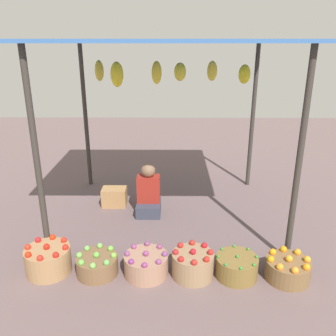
% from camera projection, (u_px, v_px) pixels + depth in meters
% --- Properties ---
extents(ground_plane, '(14.00, 14.00, 0.00)m').
position_uv_depth(ground_plane, '(168.00, 213.00, 5.35)').
color(ground_plane, '#695555').
extents(market_stall_structure, '(3.16, 2.62, 2.49)m').
position_uv_depth(market_stall_structure, '(168.00, 55.00, 4.58)').
color(market_stall_structure, '#38332D').
rests_on(market_stall_structure, ground).
extents(vendor_person, '(0.36, 0.44, 0.78)m').
position_uv_depth(vendor_person, '(149.00, 194.00, 5.30)').
color(vendor_person, '#373B4C').
rests_on(vendor_person, ground).
extents(basket_red_tomatoes, '(0.50, 0.50, 0.36)m').
position_uv_depth(basket_red_tomatoes, '(48.00, 259.00, 3.97)').
color(basket_red_tomatoes, '#A67D52').
rests_on(basket_red_tomatoes, ground).
extents(basket_green_apples, '(0.47, 0.47, 0.27)m').
position_uv_depth(basket_green_apples, '(97.00, 264.00, 3.95)').
color(basket_green_apples, brown).
rests_on(basket_green_apples, ground).
extents(basket_purple_onions, '(0.49, 0.49, 0.30)m').
position_uv_depth(basket_purple_onions, '(146.00, 264.00, 3.93)').
color(basket_purple_onions, '#A57960').
rests_on(basket_purple_onions, ground).
extents(basket_red_apples, '(0.46, 0.46, 0.34)m').
position_uv_depth(basket_red_apples, '(193.00, 264.00, 3.91)').
color(basket_red_apples, '#997956').
rests_on(basket_red_apples, ground).
extents(basket_green_chilies, '(0.46, 0.46, 0.27)m').
position_uv_depth(basket_green_chilies, '(237.00, 267.00, 3.90)').
color(basket_green_chilies, olive).
rests_on(basket_green_chilies, ground).
extents(basket_oranges, '(0.48, 0.48, 0.29)m').
position_uv_depth(basket_oranges, '(288.00, 269.00, 3.86)').
color(basket_oranges, brown).
rests_on(basket_oranges, ground).
extents(wooden_crate_near_vendor, '(0.38, 0.27, 0.29)m').
position_uv_depth(wooden_crate_near_vendor, '(114.00, 197.00, 5.58)').
color(wooden_crate_near_vendor, '#AB7D4B').
rests_on(wooden_crate_near_vendor, ground).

